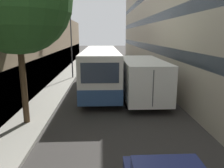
# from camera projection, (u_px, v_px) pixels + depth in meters

# --- Properties ---
(ground_plane) EXTENTS (150.00, 150.00, 0.00)m
(ground_plane) POSITION_uv_depth(u_px,v_px,m) (113.00, 99.00, 14.71)
(ground_plane) COLOR #33302D
(sidewalk_left) EXTENTS (1.92, 60.00, 0.15)m
(sidewalk_left) POSITION_uv_depth(u_px,v_px,m) (48.00, 99.00, 14.51)
(sidewalk_left) COLOR gray
(sidewalk_left) RESTS_ON ground_plane
(building_left_shopfront) EXTENTS (2.40, 60.00, 6.42)m
(building_left_shopfront) POSITION_uv_depth(u_px,v_px,m) (12.00, 56.00, 13.79)
(building_left_shopfront) COLOR #847056
(building_left_shopfront) RESTS_ON ground_plane
(building_right_apartment) EXTENTS (2.40, 60.00, 11.99)m
(building_right_apartment) POSITION_uv_depth(u_px,v_px,m) (195.00, 6.00, 13.61)
(building_right_apartment) COLOR #A89E89
(building_right_apartment) RESTS_ON ground_plane
(bus) EXTENTS (2.51, 11.23, 3.14)m
(bus) POSITION_uv_depth(u_px,v_px,m) (101.00, 68.00, 17.03)
(bus) COLOR silver
(bus) RESTS_ON ground_plane
(box_truck) EXTENTS (2.49, 8.59, 2.66)m
(box_truck) POSITION_uv_depth(u_px,v_px,m) (140.00, 75.00, 15.13)
(box_truck) COLOR silver
(box_truck) RESTS_ON ground_plane
(street_lamp) EXTENTS (0.36, 0.80, 7.43)m
(street_lamp) POSITION_uv_depth(u_px,v_px,m) (71.00, 24.00, 20.27)
(street_lamp) COLOR #38383D
(street_lamp) RESTS_ON sidewalk_left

